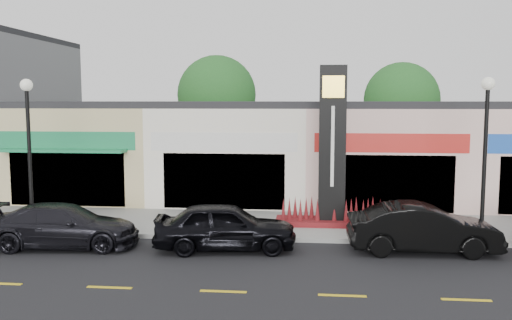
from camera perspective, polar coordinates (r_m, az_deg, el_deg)
The scene contains 14 objects.
ground at distance 17.04m, azimuth -1.84°, elevation -10.25°, with size 120.00×120.00×0.00m, color black.
sidewalk at distance 21.20m, azimuth -0.30°, elevation -6.73°, with size 52.00×4.30×0.15m, color gray.
curb at distance 19.03m, azimuth -1.01°, elevation -8.24°, with size 52.00×0.20×0.15m, color gray.
shop_beige at distance 29.73m, azimuth -15.35°, elevation 1.33°, with size 7.00×10.85×4.80m.
shop_cream at distance 28.01m, azimuth -1.84°, elevation 1.26°, with size 7.00×10.01×4.80m.
shop_pink_w at distance 27.98m, azimuth 12.52°, elevation 1.11°, with size 7.00×10.01×4.80m.
tree_rear_west at distance 36.22m, azimuth -4.14°, elevation 6.85°, with size 5.20×5.20×7.83m.
tree_rear_mid at distance 36.17m, azimuth 15.06°, elevation 6.12°, with size 4.80×4.80×7.29m.
lamp_west_near at distance 21.31m, azimuth -22.80°, elevation 2.10°, with size 0.44×0.44×5.47m.
lamp_east_near at distance 19.64m, azimuth 23.00°, elevation 1.78°, with size 0.44×0.44×5.47m.
pylon_sign at distance 20.57m, azimuth 8.00°, elevation -0.96°, with size 4.20×1.30×6.00m.
car_dark_sedan at distance 19.17m, azimuth -19.61°, elevation -6.53°, with size 4.94×2.01×1.43m, color black.
car_black_sedan at distance 17.73m, azimuth -3.25°, elevation -6.98°, with size 4.59×1.85×1.57m, color black.
car_black_conv at distance 18.24m, azimuth 17.16°, elevation -6.89°, with size 4.73×1.65×1.56m, color black.
Camera 1 is at (2.14, -16.19, 4.85)m, focal length 38.00 mm.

